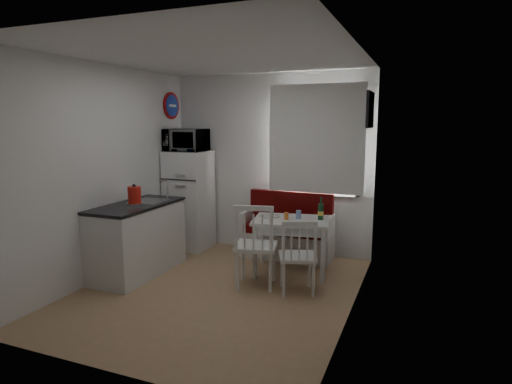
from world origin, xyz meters
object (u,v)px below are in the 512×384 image
bench (287,236)px  microwave (186,140)px  chair_left (253,237)px  chair_right (295,249)px  wine_bottle (321,209)px  kettle (134,195)px  fridge (189,200)px  kitchen_counter (138,238)px  dining_table (291,225)px

bench → microwave: 2.04m
chair_left → chair_right: 0.51m
wine_bottle → kettle: bearing=-156.2°
wine_bottle → microwave: bearing=170.2°
kettle → chair_left: bearing=5.7°
fridge → chair_right: bearing=-30.1°
chair_left → kettle: size_ratio=2.19×
chair_right → bench: bearing=88.5°
bench → microwave: (-1.53, -0.16, 1.34)m
kettle → wine_bottle: kettle is taller
fridge → kitchen_counter: bearing=-90.9°
bench → kettle: (-1.50, -1.45, 0.72)m
bench → microwave: bearing=-174.0°
bench → wine_bottle: 0.96m
chair_left → dining_table: bearing=56.2°
kitchen_counter → microwave: (0.02, 1.19, 1.19)m
chair_left → wine_bottle: chair_left is taller
kitchen_counter → chair_left: (1.55, 0.06, 0.16)m
kitchen_counter → bench: bearing=41.1°
chair_right → kettle: (-2.00, -0.16, 0.50)m
dining_table → fridge: (-1.78, 0.52, 0.12)m
bench → fridge: size_ratio=0.87×
kettle → wine_bottle: size_ratio=0.90×
chair_left → wine_bottle: bearing=38.7°
microwave → wine_bottle: microwave is taller
chair_right → wine_bottle: wine_bottle is taller
chair_left → microwave: bearing=129.8°
bench → dining_table: 0.74m
chair_right → fridge: size_ratio=0.35×
chair_left → microwave: microwave is taller
chair_right → wine_bottle: size_ratio=1.83×
kettle → wine_bottle: 2.30m
dining_table → chair_left: size_ratio=1.87×
bench → chair_right: (0.49, -1.28, 0.23)m
kitchen_counter → microwave: size_ratio=2.22×
kitchen_counter → dining_table: size_ratio=1.26×
fridge → microwave: bearing=-90.0°
dining_table → wine_bottle: size_ratio=3.68×
dining_table → microwave: microwave is taller
chair_left → fridge: fridge is taller
dining_table → chair_left: (-0.25, -0.67, -0.01)m
wine_bottle → chair_right: bearing=-97.5°
chair_left → chair_right: chair_left is taller
chair_right → microwave: microwave is taller
chair_left → kettle: (-1.50, -0.15, 0.41)m
bench → kitchen_counter: bearing=-138.9°
wine_bottle → bench: bearing=138.5°
dining_table → kettle: size_ratio=4.10×
microwave → kettle: size_ratio=2.34×
fridge → kettle: fridge is taller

